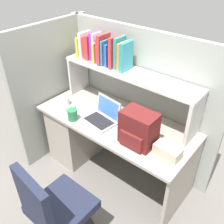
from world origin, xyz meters
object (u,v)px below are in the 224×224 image
Objects in this scene: computer_mouse at (71,109)px; tissue_box at (167,151)px; laptop at (103,116)px; backpack at (138,129)px; snack_canister at (73,115)px; paper_cup at (66,101)px; office_chair at (57,215)px.

tissue_box is (1.12, 0.04, 0.03)m from computer_mouse.
laptop is 1.08× the size of backpack.
laptop is 0.73m from tissue_box.
snack_canister is at bearing -37.98° from computer_mouse.
backpack reaches higher than paper_cup.
paper_cup is at bearing 178.34° from backpack.
snack_canister is 0.12× the size of office_chair.
computer_mouse is 1.06m from office_chair.
laptop is 0.97m from office_chair.
paper_cup is at bearing -41.87° from office_chair.
backpack is at bearing -1.32° from computer_mouse.
laptop is 3.95× the size of paper_cup.
tissue_box is 0.98m from snack_canister.
backpack reaches higher than laptop.
snack_canister is (0.15, -0.10, 0.04)m from computer_mouse.
snack_canister is (-0.97, -0.14, 0.01)m from tissue_box.
backpack is 0.30m from tissue_box.
tissue_box is (1.23, -0.01, 0.01)m from paper_cup.
laptop is at bearing -67.86° from office_chair.
office_chair is (0.25, -0.85, -0.39)m from laptop.
paper_cup is (-0.95, 0.03, -0.11)m from backpack.
snack_canister reaches higher than computer_mouse.
snack_canister is at bearing -48.31° from office_chair.
laptop is 2.97× the size of snack_canister.
backpack is at bearing -7.46° from laptop.
paper_cup is at bearing -176.38° from laptop.
laptop is at bearing 3.62° from paper_cup.
office_chair is (-0.20, -0.79, -0.49)m from backpack.
tissue_box is at bearing -0.63° from computer_mouse.
computer_mouse is at bearing -174.37° from tissue_box.
office_chair is (0.75, -0.82, -0.38)m from paper_cup.
office_chair reaches higher than tissue_box.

